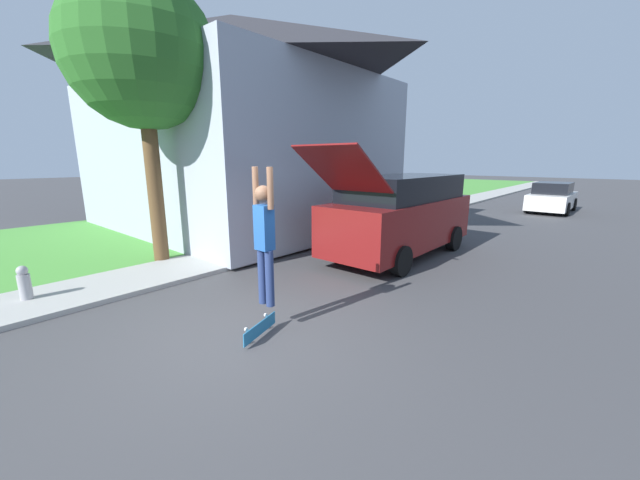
% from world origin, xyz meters
% --- Properties ---
extents(ground_plane, '(120.00, 120.00, 0.00)m').
position_xyz_m(ground_plane, '(0.00, 0.00, 0.00)').
color(ground_plane, '#3D3D3F').
extents(lawn, '(10.00, 80.00, 0.08)m').
position_xyz_m(lawn, '(-8.00, 6.00, 0.04)').
color(lawn, '#478E38').
rests_on(lawn, ground_plane).
extents(sidewalk, '(1.80, 80.00, 0.10)m').
position_xyz_m(sidewalk, '(-3.60, 6.00, 0.05)').
color(sidewalk, '#9E9E99').
rests_on(sidewalk, ground_plane).
extents(house, '(10.87, 8.88, 7.61)m').
position_xyz_m(house, '(-7.56, 5.71, 4.03)').
color(house, '#99A3B2').
rests_on(house, lawn).
extents(lawn_tree_near, '(3.37, 3.37, 6.55)m').
position_xyz_m(lawn_tree_near, '(-4.60, 1.02, 4.91)').
color(lawn_tree_near, brown).
rests_on(lawn_tree_near, lawn).
extents(suv_parked, '(2.05, 5.82, 2.88)m').
position_xyz_m(suv_parked, '(-0.35, 5.67, 1.16)').
color(suv_parked, maroon).
rests_on(suv_parked, ground_plane).
extents(car_down_street, '(1.84, 4.10, 1.48)m').
position_xyz_m(car_down_street, '(1.28, 18.32, 0.71)').
color(car_down_street, silver).
rests_on(car_down_street, ground_plane).
extents(skateboarder, '(0.41, 0.24, 2.07)m').
position_xyz_m(skateboarder, '(0.28, 0.36, 1.50)').
color(skateboarder, navy).
rests_on(skateboarder, ground_plane).
extents(skateboard, '(0.29, 0.80, 0.24)m').
position_xyz_m(skateboard, '(0.40, 0.11, 0.15)').
color(skateboard, '#236B99').
rests_on(skateboard, ground_plane).
extents(fire_hydrant, '(0.20, 0.20, 0.63)m').
position_xyz_m(fire_hydrant, '(-3.79, -1.87, 0.40)').
color(fire_hydrant, '#99999E').
rests_on(fire_hydrant, sidewalk).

